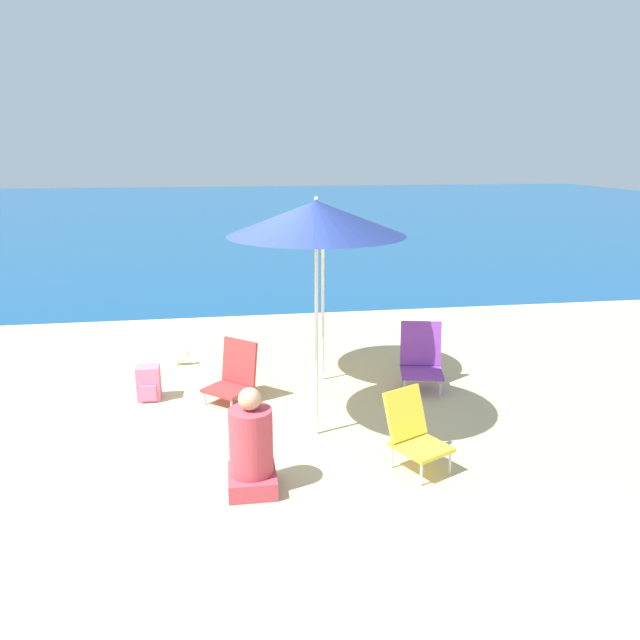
# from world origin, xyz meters

# --- Properties ---
(ground_plane) EXTENTS (60.00, 60.00, 0.00)m
(ground_plane) POSITION_xyz_m (0.00, 0.00, 0.00)
(ground_plane) COLOR #D1BA89
(sea_water) EXTENTS (60.00, 40.00, 0.01)m
(sea_water) POSITION_xyz_m (0.00, 25.16, 0.00)
(sea_water) COLOR navy
(sea_water) RESTS_ON ground
(beach_umbrella_yellow) EXTENTS (1.69, 1.69, 2.20)m
(beach_umbrella_yellow) POSITION_xyz_m (1.62, 1.84, 1.99)
(beach_umbrella_yellow) COLOR white
(beach_umbrella_yellow) RESTS_ON ground
(beach_umbrella_navy) EXTENTS (1.70, 1.70, 2.41)m
(beach_umbrella_navy) POSITION_xyz_m (1.30, 0.30, 2.20)
(beach_umbrella_navy) COLOR white
(beach_umbrella_navy) RESTS_ON ground
(beach_chair_purple) EXTENTS (0.61, 0.66, 0.79)m
(beach_chair_purple) POSITION_xyz_m (2.77, 1.43, 0.37)
(beach_chair_purple) COLOR silver
(beach_chair_purple) RESTS_ON ground
(beach_chair_red) EXTENTS (0.68, 0.68, 0.71)m
(beach_chair_red) POSITION_xyz_m (0.50, 1.33, 0.32)
(beach_chair_red) COLOR silver
(beach_chair_red) RESTS_ON ground
(beach_chair_yellow) EXTENTS (0.61, 0.67, 0.71)m
(beach_chair_yellow) POSITION_xyz_m (2.07, -0.51, 0.36)
(beach_chair_yellow) COLOR silver
(beach_chair_yellow) RESTS_ON ground
(person_seated_near) EXTENTS (0.42, 0.49, 0.93)m
(person_seated_near) POSITION_xyz_m (0.59, -0.68, 0.37)
(person_seated_near) COLOR #BF3F4C
(person_seated_near) RESTS_ON ground
(backpack_pink) EXTENTS (0.26, 0.26, 0.41)m
(backpack_pink) POSITION_xyz_m (-0.49, 1.52, 0.20)
(backpack_pink) COLOR pink
(backpack_pink) RESTS_ON ground
(water_bottle) EXTENTS (0.09, 0.09, 0.27)m
(water_bottle) POSITION_xyz_m (0.52, 1.73, 0.11)
(water_bottle) COLOR silver
(water_bottle) RESTS_ON ground
(seagull) EXTENTS (0.27, 0.11, 0.23)m
(seagull) POSITION_xyz_m (-0.20, 2.69, 0.14)
(seagull) COLOR gold
(seagull) RESTS_ON ground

